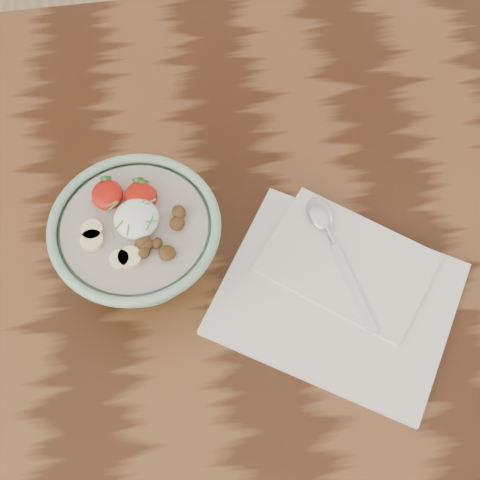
# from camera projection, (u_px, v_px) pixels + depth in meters

# --- Properties ---
(table) EXTENTS (1.60, 0.90, 0.75)m
(table) POSITION_uv_depth(u_px,v_px,m) (245.00, 268.00, 0.94)
(table) COLOR #361B0D
(table) RESTS_ON ground
(breakfast_bowl) EXTENTS (0.19, 0.19, 0.13)m
(breakfast_bowl) POSITION_uv_depth(u_px,v_px,m) (139.00, 243.00, 0.78)
(breakfast_bowl) COLOR #86B491
(breakfast_bowl) RESTS_ON table
(napkin) EXTENTS (0.35, 0.33, 0.02)m
(napkin) POSITION_uv_depth(u_px,v_px,m) (339.00, 291.00, 0.81)
(napkin) COLOR white
(napkin) RESTS_ON table
(spoon) EXTENTS (0.06, 0.19, 0.01)m
(spoon) POSITION_uv_depth(u_px,v_px,m) (328.00, 231.00, 0.83)
(spoon) COLOR silver
(spoon) RESTS_ON napkin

